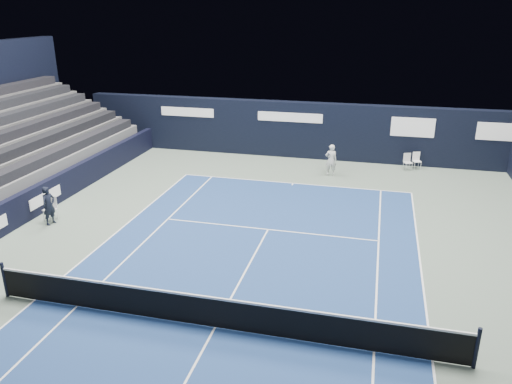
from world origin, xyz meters
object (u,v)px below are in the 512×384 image
line_judge_chair (51,206)px  tennis_player (331,160)px  folding_chair_back_a (417,159)px  folding_chair_back_b (408,161)px  tennis_net (214,311)px

line_judge_chair → tennis_player: bearing=49.8°
folding_chair_back_a → folding_chair_back_b: bearing=-160.1°
tennis_player → line_judge_chair: bearing=-140.7°
folding_chair_back_a → tennis_player: tennis_player is taller
line_judge_chair → tennis_net: tennis_net is taller
folding_chair_back_a → tennis_player: (-4.25, -2.20, 0.30)m
tennis_player → folding_chair_back_a: bearing=27.4°
tennis_net → line_judge_chair: bearing=148.3°
line_judge_chair → tennis_net: 10.08m
folding_chair_back_b → tennis_net: 16.35m
folding_chair_back_b → line_judge_chair: 17.26m
tennis_net → folding_chair_back_a: bearing=69.7°
line_judge_chair → tennis_player: 13.14m
folding_chair_back_b → tennis_net: tennis_net is taller
tennis_player → folding_chair_back_b: bearing=25.8°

